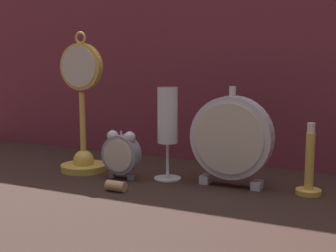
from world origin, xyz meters
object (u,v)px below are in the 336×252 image
Objects in this scene: pocket_watch_on_stand at (83,122)px; wine_cork at (116,186)px; mantel_clock_silver at (231,138)px; brass_candlestick at (309,171)px; alarm_clock_twin_bell at (121,152)px; champagne_flute at (168,122)px.

wine_cork is (0.17, -0.12, -0.11)m from pocket_watch_on_stand.
brass_candlestick is (0.16, 0.01, -0.06)m from mantel_clock_silver.
alarm_clock_twin_bell is 0.76× the size of brass_candlestick.
alarm_clock_twin_bell is at bearing -155.26° from champagne_flute.
wine_cork is (-0.36, -0.15, -0.04)m from brass_candlestick.
pocket_watch_on_stand reaches higher than wine_cork.
mantel_clock_silver is 1.47× the size of brass_candlestick.
pocket_watch_on_stand reaches higher than mantel_clock_silver.
alarm_clock_twin_bell is 0.52× the size of mantel_clock_silver.
wine_cork is at bearing -145.27° from mantel_clock_silver.
champagne_flute is at bearing 69.12° from wine_cork.
wine_cork is at bearing -64.99° from alarm_clock_twin_bell.
mantel_clock_silver is (0.37, 0.02, -0.02)m from pocket_watch_on_stand.
brass_candlestick is at bearing 8.15° from alarm_clock_twin_bell.
mantel_clock_silver is at bearing 0.99° from champagne_flute.
pocket_watch_on_stand is 3.03× the size of alarm_clock_twin_bell.
champagne_flute reaches higher than alarm_clock_twin_bell.
alarm_clock_twin_bell is at bearing -12.03° from pocket_watch_on_stand.
wine_cork is at bearing -110.88° from champagne_flute.
champagne_flute is 1.43× the size of brass_candlestick.
mantel_clock_silver reaches higher than wine_cork.
champagne_flute is at bearing -177.41° from brass_candlestick.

